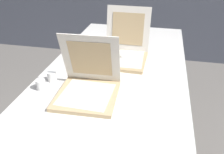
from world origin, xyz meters
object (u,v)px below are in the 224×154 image
object	(u,v)px
cup_white_near_center	(52,77)
pizza_box_front	(88,87)
table	(114,79)
pizza_box_middle	(124,53)
cup_white_near_left	(41,84)
cup_white_far	(94,45)

from	to	relation	value
cup_white_near_center	pizza_box_front	bearing A→B (deg)	-20.78
table	pizza_box_middle	xyz separation A→B (m)	(0.02, 0.23, 0.10)
pizza_box_front	pizza_box_middle	xyz separation A→B (m)	(0.12, 0.52, 0.00)
cup_white_near_left	cup_white_near_center	size ratio (longest dim) A/B	1.00
cup_white_near_left	cup_white_far	size ratio (longest dim) A/B	1.00
pizza_box_middle	cup_white_near_left	size ratio (longest dim) A/B	6.66
pizza_box_front	cup_white_near_center	size ratio (longest dim) A/B	5.81
table	cup_white_far	distance (m)	0.46
pizza_box_front	cup_white_near_left	xyz separation A→B (m)	(-0.29, -0.00, -0.02)
cup_white_near_center	cup_white_far	xyz separation A→B (m)	(0.12, 0.56, 0.00)
pizza_box_middle	cup_white_near_center	bearing A→B (deg)	-131.79
table	pizza_box_front	distance (m)	0.32
pizza_box_middle	cup_white_near_center	world-z (taller)	pizza_box_middle
pizza_box_middle	cup_white_far	distance (m)	0.31
cup_white_near_center	cup_white_far	bearing A→B (deg)	78.13
table	pizza_box_middle	bearing A→B (deg)	84.10
pizza_box_front	pizza_box_middle	size ratio (longest dim) A/B	0.87
cup_white_near_left	cup_white_near_center	distance (m)	0.11
table	cup_white_near_left	size ratio (longest dim) A/B	34.46
cup_white_near_left	cup_white_near_center	bearing A→B (deg)	77.23
pizza_box_middle	cup_white_near_left	xyz separation A→B (m)	(-0.41, -0.52, -0.02)
pizza_box_middle	cup_white_near_center	distance (m)	0.57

